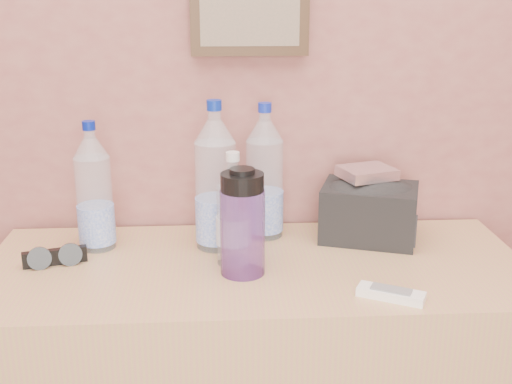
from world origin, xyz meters
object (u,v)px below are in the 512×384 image
sunglasses (55,257)px  pet_large_c (265,178)px  nalgene_bottle (242,223)px  toiletry_bag (369,209)px  ac_remote (391,294)px  foil_packet (367,173)px  pet_large_b (216,184)px  pet_small (233,215)px  pet_large_a (94,193)px

sunglasses → pet_large_c: bearing=1.7°
nalgene_bottle → toiletry_bag: 0.39m
pet_large_c → sunglasses: pet_large_c is taller
ac_remote → foil_packet: size_ratio=1.09×
pet_large_b → ac_remote: (0.37, -0.31, -0.16)m
pet_small → sunglasses: 0.44m
pet_small → toiletry_bag: bearing=20.8°
pet_large_b → sunglasses: size_ratio=2.52×
nalgene_bottle → toiletry_bag: size_ratio=1.05×
pet_large_c → ac_remote: bearing=-57.7°
pet_small → ac_remote: 0.40m
toiletry_bag → nalgene_bottle: bearing=-131.9°
pet_large_b → nalgene_bottle: (0.06, -0.16, -0.04)m
pet_large_a → foil_packet: pet_large_a is taller
pet_small → nalgene_bottle: pet_small is taller
ac_remote → toiletry_bag: 0.35m
toiletry_bag → pet_large_c: bearing=-170.3°
toiletry_bag → pet_large_b: bearing=-157.6°
pet_large_a → sunglasses: pet_large_a is taller
pet_small → pet_large_b: bearing=110.7°
pet_large_c → pet_small: bearing=-116.0°
pet_small → pet_large_c: bearing=64.0°
pet_large_c → ac_remote: size_ratio=2.50×
pet_large_a → toiletry_bag: size_ratio=1.36×
pet_large_b → pet_large_a: bearing=178.1°
pet_large_b → ac_remote: 0.51m
pet_large_c → foil_packet: size_ratio=2.74×
pet_large_a → pet_large_b: size_ratio=0.87×
pet_large_b → pet_small: 0.12m
sunglasses → toiletry_bag: bearing=-7.1°
pet_large_a → pet_large_c: pet_large_c is taller
pet_large_b → foil_packet: bearing=6.1°
pet_large_c → toiletry_bag: bearing=-8.7°
sunglasses → toiletry_bag: 0.79m
pet_large_a → ac_remote: 0.76m
pet_large_b → pet_large_c: pet_large_b is taller
pet_large_c → pet_small: size_ratio=1.30×
nalgene_bottle → pet_small: bearing=108.3°
nalgene_bottle → pet_large_b: bearing=109.9°
pet_large_a → pet_large_c: 0.43m
nalgene_bottle → ac_remote: 0.36m
ac_remote → pet_large_b: bearing=167.3°
pet_large_a → nalgene_bottle: pet_large_a is taller
pet_large_a → ac_remote: pet_large_a is taller
nalgene_bottle → sunglasses: 0.46m
pet_large_a → pet_large_b: bearing=-1.9°
nalgene_bottle → pet_large_c: bearing=74.0°
sunglasses → ac_remote: sunglasses is taller
pet_large_a → pet_small: size_ratio=1.19×
pet_large_b → ac_remote: size_ratio=2.64×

